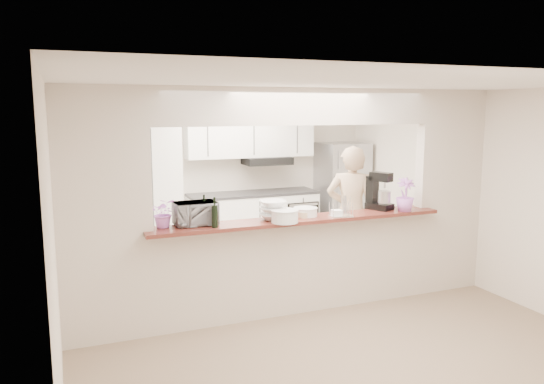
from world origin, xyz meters
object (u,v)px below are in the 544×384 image
toaster_oven (195,213)px  stand_mixer (379,193)px  person (351,214)px  refrigerator (342,192)px

toaster_oven → stand_mixer: (2.23, 0.01, 0.08)m
toaster_oven → person: size_ratio=0.24×
refrigerator → toaster_oven: 4.14m
refrigerator → stand_mixer: size_ratio=3.82×
stand_mixer → refrigerator: bearing=69.4°
toaster_oven → stand_mixer: bearing=-1.7°
refrigerator → toaster_oven: (-3.20, -2.60, 0.36)m
toaster_oven → person: (2.29, 0.75, -0.32)m
refrigerator → person: size_ratio=0.95×
toaster_oven → stand_mixer: stand_mixer is taller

